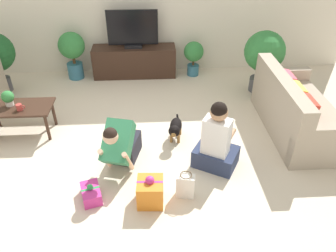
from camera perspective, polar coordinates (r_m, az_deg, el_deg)
ground_plane at (r=4.54m, az=-6.99°, el=-3.99°), size 16.00×16.00×0.00m
wall_back at (r=6.38m, az=-6.76°, el=20.54°), size 8.40×0.06×2.60m
sofa_right at (r=5.06m, az=21.36°, el=2.32°), size 0.86×1.79×0.85m
coffee_table at (r=5.07m, az=-24.71°, el=2.55°), size 0.96×0.51×0.44m
tv_console at (r=6.42m, az=-5.85°, el=11.13°), size 1.56×0.43×0.57m
tv at (r=6.22m, az=-6.18°, el=16.13°), size 0.92×0.20×0.68m
potted_plant_corner_right at (r=5.88m, az=16.40°, el=11.88°), size 0.68×0.68×1.08m
potted_plant_back_right at (r=6.37m, az=4.48°, el=12.28°), size 0.37×0.37×0.66m
potted_plant_back_left at (r=6.43m, az=-16.34°, el=12.56°), size 0.48×0.48×0.89m
person_kneeling at (r=4.08m, az=-8.12°, el=-3.19°), size 0.50×0.83×0.78m
person_sitting at (r=4.07m, az=8.43°, el=-2.96°), size 0.65×0.62×0.95m
dog at (r=4.54m, az=1.30°, el=-0.29°), size 0.23×0.53×0.34m
gift_box_a at (r=3.88m, az=-13.24°, el=-11.34°), size 0.28×0.36×0.21m
gift_box_b at (r=3.69m, az=-3.11°, el=-11.32°), size 0.30×0.30×0.38m
gift_bag_a at (r=3.76m, az=3.07°, el=-10.35°), size 0.22×0.16×0.32m
mug at (r=4.91m, az=-24.46°, el=3.00°), size 0.12×0.08×0.09m
tabletop_plant at (r=5.06m, az=-26.12°, el=4.45°), size 0.17×0.17×0.22m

